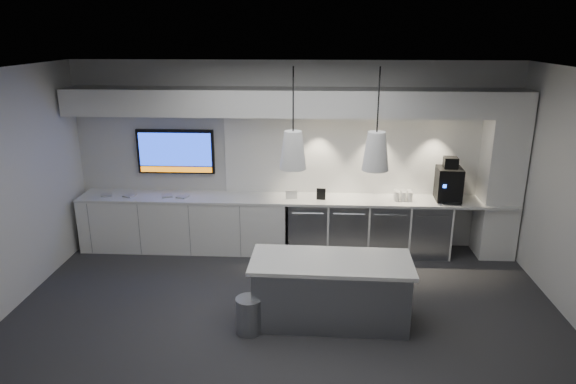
# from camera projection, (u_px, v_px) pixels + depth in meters

# --- Properties ---
(floor) EXTENTS (7.00, 7.00, 0.00)m
(floor) POSITION_uv_depth(u_px,v_px,m) (284.00, 322.00, 6.31)
(floor) COLOR #2B2B2D
(floor) RESTS_ON ground
(ceiling) EXTENTS (7.00, 7.00, 0.00)m
(ceiling) POSITION_uv_depth(u_px,v_px,m) (284.00, 73.00, 5.40)
(ceiling) COLOR black
(ceiling) RESTS_ON wall_back
(wall_back) EXTENTS (7.00, 0.00, 7.00)m
(wall_back) POSITION_uv_depth(u_px,v_px,m) (293.00, 156.00, 8.23)
(wall_back) COLOR silver
(wall_back) RESTS_ON floor
(wall_front) EXTENTS (7.00, 0.00, 7.00)m
(wall_front) POSITION_uv_depth(u_px,v_px,m) (262.00, 328.00, 3.47)
(wall_front) COLOR silver
(wall_front) RESTS_ON floor
(back_counter) EXTENTS (6.80, 0.65, 0.04)m
(back_counter) POSITION_uv_depth(u_px,v_px,m) (292.00, 199.00, 8.11)
(back_counter) COLOR silver
(back_counter) RESTS_ON left_base_cabinets
(left_base_cabinets) EXTENTS (3.30, 0.63, 0.86)m
(left_base_cabinets) POSITION_uv_depth(u_px,v_px,m) (185.00, 223.00, 8.34)
(left_base_cabinets) COLOR white
(left_base_cabinets) RESTS_ON floor
(fridge_unit_a) EXTENTS (0.60, 0.61, 0.85)m
(fridge_unit_a) POSITION_uv_depth(u_px,v_px,m) (308.00, 226.00, 8.24)
(fridge_unit_a) COLOR #94979C
(fridge_unit_a) RESTS_ON floor
(fridge_unit_b) EXTENTS (0.60, 0.61, 0.85)m
(fridge_unit_b) POSITION_uv_depth(u_px,v_px,m) (347.00, 227.00, 8.20)
(fridge_unit_b) COLOR #94979C
(fridge_unit_b) RESTS_ON floor
(fridge_unit_c) EXTENTS (0.60, 0.61, 0.85)m
(fridge_unit_c) POSITION_uv_depth(u_px,v_px,m) (387.00, 228.00, 8.17)
(fridge_unit_c) COLOR #94979C
(fridge_unit_c) RESTS_ON floor
(fridge_unit_d) EXTENTS (0.60, 0.61, 0.85)m
(fridge_unit_d) POSITION_uv_depth(u_px,v_px,m) (427.00, 228.00, 8.14)
(fridge_unit_d) COLOR #94979C
(fridge_unit_d) RESTS_ON floor
(backsplash) EXTENTS (4.60, 0.03, 1.30)m
(backsplash) POSITION_uv_depth(u_px,v_px,m) (369.00, 154.00, 8.14)
(backsplash) COLOR white
(backsplash) RESTS_ON wall_back
(soffit) EXTENTS (6.90, 0.60, 0.40)m
(soffit) POSITION_uv_depth(u_px,v_px,m) (293.00, 102.00, 7.68)
(soffit) COLOR white
(soffit) RESTS_ON wall_back
(column) EXTENTS (0.55, 0.55, 2.60)m
(column) POSITION_uv_depth(u_px,v_px,m) (501.00, 176.00, 7.85)
(column) COLOR white
(column) RESTS_ON floor
(wall_tv) EXTENTS (1.25, 0.07, 0.72)m
(wall_tv) POSITION_uv_depth(u_px,v_px,m) (176.00, 152.00, 8.26)
(wall_tv) COLOR black
(wall_tv) RESTS_ON wall_back
(island) EXTENTS (1.95, 0.87, 0.82)m
(island) POSITION_uv_depth(u_px,v_px,m) (330.00, 290.00, 6.22)
(island) COLOR #94979C
(island) RESTS_ON floor
(bin) EXTENTS (0.39, 0.39, 0.44)m
(bin) POSITION_uv_depth(u_px,v_px,m) (249.00, 315.00, 6.05)
(bin) COLOR #94979C
(bin) RESTS_ON floor
(coffee_machine) EXTENTS (0.40, 0.56, 0.68)m
(coffee_machine) POSITION_uv_depth(u_px,v_px,m) (449.00, 183.00, 7.92)
(coffee_machine) COLOR black
(coffee_machine) RESTS_ON back_counter
(sign_black) EXTENTS (0.14, 0.03, 0.18)m
(sign_black) POSITION_uv_depth(u_px,v_px,m) (321.00, 194.00, 7.99)
(sign_black) COLOR black
(sign_black) RESTS_ON back_counter
(sign_white) EXTENTS (0.18, 0.06, 0.14)m
(sign_white) POSITION_uv_depth(u_px,v_px,m) (291.00, 195.00, 8.03)
(sign_white) COLOR silver
(sign_white) RESTS_ON back_counter
(cup_cluster) EXTENTS (0.28, 0.18, 0.15)m
(cup_cluster) POSITION_uv_depth(u_px,v_px,m) (403.00, 196.00, 7.96)
(cup_cluster) COLOR silver
(cup_cluster) RESTS_ON back_counter
(tray_a) EXTENTS (0.20, 0.20, 0.02)m
(tray_a) POSITION_uv_depth(u_px,v_px,m) (107.00, 195.00, 8.20)
(tray_a) COLOR #A1A1A1
(tray_a) RESTS_ON back_counter
(tray_b) EXTENTS (0.20, 0.20, 0.02)m
(tray_b) POSITION_uv_depth(u_px,v_px,m) (129.00, 196.00, 8.16)
(tray_b) COLOR #A1A1A1
(tray_b) RESTS_ON back_counter
(tray_c) EXTENTS (0.20, 0.20, 0.02)m
(tray_c) POSITION_uv_depth(u_px,v_px,m) (167.00, 196.00, 8.16)
(tray_c) COLOR #A1A1A1
(tray_c) RESTS_ON back_counter
(tray_d) EXTENTS (0.20, 0.20, 0.02)m
(tray_d) POSITION_uv_depth(u_px,v_px,m) (183.00, 197.00, 8.12)
(tray_d) COLOR #A1A1A1
(tray_d) RESTS_ON back_counter
(pendant_left) EXTENTS (0.30, 0.30, 1.13)m
(pendant_left) POSITION_uv_depth(u_px,v_px,m) (293.00, 150.00, 5.72)
(pendant_left) COLOR white
(pendant_left) RESTS_ON ceiling
(pendant_right) EXTENTS (0.30, 0.30, 1.13)m
(pendant_right) POSITION_uv_depth(u_px,v_px,m) (376.00, 151.00, 5.67)
(pendant_right) COLOR white
(pendant_right) RESTS_ON ceiling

